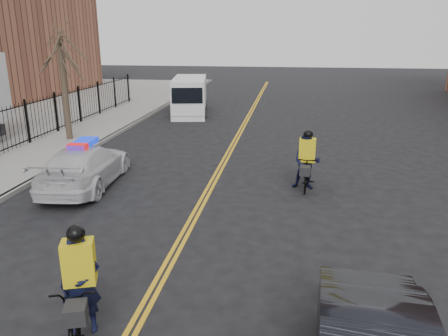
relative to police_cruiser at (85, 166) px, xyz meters
The scene contains 11 objects.
ground 5.97m from the police_cruiser, 46.69° to the right, with size 120.00×120.00×0.00m, color black.
center_line_left 5.47m from the police_cruiser, 42.73° to the left, with size 0.10×60.00×0.01m, color gold.
center_line_right 5.59m from the police_cruiser, 41.61° to the left, with size 0.10×60.00×0.01m, color gold.
sidewalk 5.07m from the police_cruiser, 132.96° to the left, with size 3.00×60.00×0.15m, color gray.
curb 4.21m from the police_cruiser, 117.66° to the left, with size 0.20×60.00×0.15m, color gray.
iron_fence 6.16m from the police_cruiser, 143.23° to the left, with size 0.12×28.00×2.00m, color black, non-canonical shape.
street_tree 7.27m from the police_cruiser, 121.85° to the left, with size 3.20×3.20×4.80m.
police_cruiser is the anchor object (origin of this frame).
cargo_van 13.66m from the police_cruiser, 88.43° to the left, with size 2.81×5.57×2.23m.
cyclist_near 7.68m from the police_cruiser, 64.78° to the right, with size 1.29×2.09×1.93m.
cyclist_far 7.20m from the police_cruiser, ahead, with size 0.92×1.96×1.94m.
Camera 1 is at (2.48, -8.50, 4.82)m, focal length 35.00 mm.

